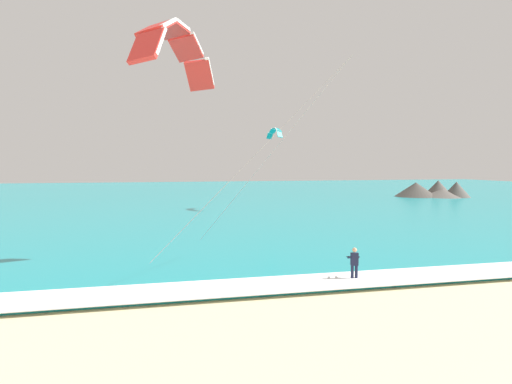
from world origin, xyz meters
The scene contains 7 objects.
sea centered at (0.00, 73.78, 0.10)m, with size 200.00×120.00×0.20m, color teal.
surf_foam centered at (0.00, 14.78, 0.22)m, with size 200.00×2.77×0.04m, color white.
surfboard centered at (-1.27, 14.95, 0.03)m, with size 0.62×1.44×0.09m.
kitesurfer centered at (-1.26, 14.97, 0.94)m, with size 0.56×0.56×1.69m.
kite_primary centered at (-9.29, 18.99, 11.54)m, with size 10.23×7.46×11.47m.
kite_distant centered at (4.05, 47.65, 9.50)m, with size 1.16×3.70×1.33m.
headland_right centered at (35.27, 60.74, 1.22)m, with size 11.88×9.42×2.87m.
Camera 1 is at (-10.56, -4.05, 5.62)m, focal length 31.04 mm.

